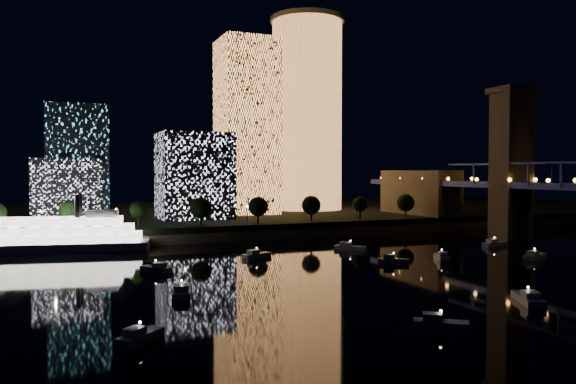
% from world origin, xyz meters
% --- Properties ---
extents(ground, '(520.00, 520.00, 0.00)m').
position_xyz_m(ground, '(0.00, 0.00, 0.00)').
color(ground, black).
rests_on(ground, ground).
extents(far_bank, '(420.00, 160.00, 5.00)m').
position_xyz_m(far_bank, '(0.00, 160.00, 2.50)').
color(far_bank, black).
rests_on(far_bank, ground).
extents(seawall, '(420.00, 6.00, 3.00)m').
position_xyz_m(seawall, '(0.00, 82.00, 1.50)').
color(seawall, '#6B5E4C').
rests_on(seawall, ground).
extents(tower_cylindrical, '(34.00, 34.00, 88.12)m').
position_xyz_m(tower_cylindrical, '(34.66, 144.70, 49.18)').
color(tower_cylindrical, '#FFA151').
rests_on(tower_cylindrical, far_bank).
extents(tower_rectangular, '(22.64, 22.64, 72.04)m').
position_xyz_m(tower_rectangular, '(0.36, 130.32, 41.02)').
color(tower_rectangular, '#FFA151').
rests_on(tower_rectangular, far_bank).
extents(midrise_blocks, '(108.29, 29.49, 40.04)m').
position_xyz_m(midrise_blocks, '(-64.71, 116.48, 21.20)').
color(midrise_blocks, white).
rests_on(midrise_blocks, far_bank).
extents(riverboat, '(55.74, 22.00, 16.47)m').
position_xyz_m(riverboat, '(-76.57, 78.31, 4.22)').
color(riverboat, silver).
rests_on(riverboat, ground).
extents(motorboats, '(119.94, 83.57, 2.78)m').
position_xyz_m(motorboats, '(-7.10, 13.36, 0.81)').
color(motorboats, silver).
rests_on(motorboats, ground).
extents(esplanade_trees, '(166.33, 6.99, 8.99)m').
position_xyz_m(esplanade_trees, '(-27.51, 88.00, 10.47)').
color(esplanade_trees, black).
rests_on(esplanade_trees, far_bank).
extents(street_lamps, '(132.70, 0.70, 5.65)m').
position_xyz_m(street_lamps, '(-34.00, 94.00, 9.02)').
color(street_lamps, black).
rests_on(street_lamps, far_bank).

